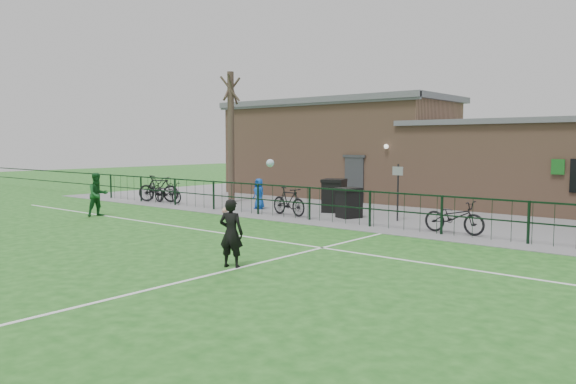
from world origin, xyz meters
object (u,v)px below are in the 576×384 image
Objects in this scene: bare_tree at (231,138)px; spectator_child at (259,194)px; wheelie_bin_right at (349,204)px; bicycle_a at (156,189)px; bicycle_d at (289,201)px; outfield_player at (98,195)px; bicycle_e at (454,217)px; ball_ground at (225,210)px; bicycle_c at (168,193)px; sign_post at (398,193)px; wheelie_bin_left at (334,197)px; bicycle_b at (158,189)px.

bare_tree is 4.73× the size of spectator_child.
wheelie_bin_right is 10.61m from bicycle_a.
wheelie_bin_right is 0.57× the size of bicycle_d.
bare_tree reaches higher than outfield_player.
bare_tree reaches higher than bicycle_e.
bicycle_d is (-2.13, -0.90, 0.03)m from wheelie_bin_right.
ball_ground is (-9.03, -0.90, -0.41)m from bicycle_e.
bare_tree is 3.90m from spectator_child.
ball_ground is (6.00, -1.21, -0.45)m from bicycle_a.
bicycle_a is at bearing -151.21° from bare_tree.
wheelie_bin_right is 0.57× the size of bicycle_c.
bicycle_c is (-1.99, -2.11, -2.52)m from bare_tree.
wheelie_bin_right is 0.51× the size of sign_post.
sign_post reaches higher than bicycle_e.
bicycle_a is at bearing 171.13° from wheelie_bin_left.
wheelie_bin_left is at bearing 167.88° from sign_post.
bicycle_d is (5.17, -2.06, -2.44)m from bare_tree.
bare_tree is at bearing 77.86° from bicycle_d.
spectator_child is at bearing -158.58° from wheelie_bin_right.
bicycle_e is at bearing -70.12° from bicycle_a.
bicycle_e reaches higher than bicycle_c.
wheelie_bin_left is 4.36m from ball_ground.
wheelie_bin_left is at bearing 163.35° from wheelie_bin_right.
bicycle_c is (-11.06, -1.35, -0.54)m from sign_post.
bicycle_a is 6.13m from ball_ground.
bicycle_b is at bearing 174.16° from wheelie_bin_left.
bicycle_e reaches higher than ball_ground.
bare_tree is at bearing -75.07° from bicycle_b.
sign_post is 11.15m from bicycle_c.
outfield_player is at bearing -92.69° from bare_tree.
bicycle_e is at bearing -63.12° from outfield_player.
outfield_player reaches higher than bicycle_e.
bicycle_d reaches higher than bicycle_e.
sign_post is at bearing 64.45° from bicycle_e.
outfield_player is (-0.32, -6.71, -2.18)m from bare_tree.
ball_ground is (-2.47, -0.97, -0.45)m from bicycle_d.
spectator_child is at bearing 79.57° from bicycle_d.
ball_ground is (-6.37, -2.26, -0.91)m from sign_post.
bicycle_c is 1.08× the size of outfield_player.
bare_tree is at bearing 175.21° from sign_post.
bicycle_c is at bearing -133.31° from bare_tree.
ball_ground is at bearing -123.63° from bicycle_b.
bicycle_c is at bearing 174.94° from wheelie_bin_left.
ball_ground is (4.69, -0.91, -0.37)m from bicycle_c.
bicycle_a reaches higher than bicycle_d.
wheelie_bin_left is 2.10m from bicycle_d.
bicycle_a is (-3.29, -1.81, -2.44)m from bare_tree.
wheelie_bin_left is 6.21m from bicycle_e.
sign_post reaches higher than ball_ground.
bicycle_b reaches higher than ball_ground.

